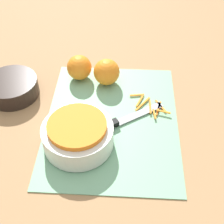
% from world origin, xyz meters
% --- Properties ---
extents(ground_plane, '(4.00, 4.00, 0.00)m').
position_xyz_m(ground_plane, '(0.00, 0.00, 0.00)').
color(ground_plane, '#9E754C').
extents(cutting_board, '(0.47, 0.36, 0.01)m').
position_xyz_m(cutting_board, '(0.00, 0.00, 0.00)').
color(cutting_board, '#75AD84').
rests_on(cutting_board, ground_plane).
extents(bowl_speckled, '(0.18, 0.18, 0.07)m').
position_xyz_m(bowl_speckled, '(-0.09, 0.08, 0.04)').
color(bowl_speckled, silver).
rests_on(bowl_speckled, cutting_board).
extents(bowl_dark, '(0.16, 0.16, 0.05)m').
position_xyz_m(bowl_dark, '(0.10, 0.31, 0.03)').
color(bowl_dark, black).
rests_on(bowl_dark, ground_plane).
extents(knife, '(0.15, 0.22, 0.02)m').
position_xyz_m(knife, '(-0.03, 0.00, 0.01)').
color(knife, black).
rests_on(knife, cutting_board).
extents(orange_left, '(0.08, 0.08, 0.08)m').
position_xyz_m(orange_left, '(0.18, 0.11, 0.04)').
color(orange_left, orange).
rests_on(orange_left, cutting_board).
extents(orange_right, '(0.08, 0.08, 0.08)m').
position_xyz_m(orange_right, '(0.16, 0.03, 0.05)').
color(orange_right, orange).
rests_on(orange_right, cutting_board).
extents(peel_pile, '(0.10, 0.12, 0.01)m').
position_xyz_m(peel_pile, '(0.06, -0.11, 0.01)').
color(peel_pile, orange).
rests_on(peel_pile, cutting_board).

